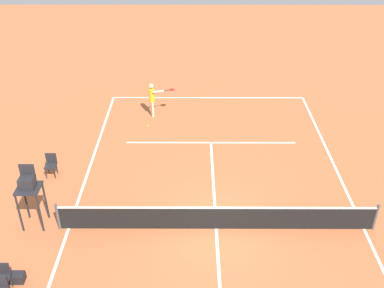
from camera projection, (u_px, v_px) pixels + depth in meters
name	position (u px, v px, depth m)	size (l,w,h in m)	color
ground_plane	(216.00, 228.00, 16.03)	(60.00, 60.00, 0.00)	#B76038
court_lines	(216.00, 228.00, 16.03)	(10.47, 21.20, 0.01)	white
tennis_net	(217.00, 218.00, 15.77)	(11.07, 0.10, 1.07)	#4C4C51
player_serving	(153.00, 97.00, 22.69)	(1.34, 0.53, 1.77)	beige
tennis_ball	(148.00, 126.00, 22.27)	(0.07, 0.07, 0.07)	#CCE033
umpire_chair	(28.00, 187.00, 15.42)	(0.80, 0.80, 2.41)	#232328
courtside_chair_near	(2.00, 277.00, 13.46)	(0.44, 0.46, 0.95)	#262626
courtside_chair_mid	(51.00, 164.00, 18.54)	(0.44, 0.46, 0.95)	#262626
equipment_bag	(12.00, 278.00, 13.93)	(0.76, 0.32, 0.30)	black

